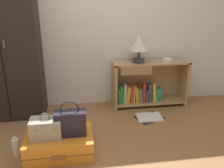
# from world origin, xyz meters

# --- Properties ---
(ground_plane) EXTENTS (9.00, 9.00, 0.00)m
(ground_plane) POSITION_xyz_m (0.00, 0.00, 0.00)
(ground_plane) COLOR olive
(back_wall) EXTENTS (6.40, 0.10, 2.60)m
(back_wall) POSITION_xyz_m (0.00, 1.50, 1.30)
(back_wall) COLOR silver
(back_wall) RESTS_ON ground_plane
(wardrobe) EXTENTS (0.87, 0.47, 2.13)m
(wardrobe) POSITION_xyz_m (-1.18, 1.20, 1.06)
(wardrobe) COLOR black
(wardrobe) RESTS_ON ground_plane
(bookshelf) EXTENTS (1.13, 0.34, 0.69)m
(bookshelf) POSITION_xyz_m (0.78, 1.27, 0.32)
(bookshelf) COLOR tan
(bookshelf) RESTS_ON ground_plane
(table_lamp) EXTENTS (0.28, 0.28, 0.40)m
(table_lamp) POSITION_xyz_m (0.64, 1.25, 0.96)
(table_lamp) COLOR #3D3838
(table_lamp) RESTS_ON bookshelf
(bowl) EXTENTS (0.14, 0.14, 0.05)m
(bowl) POSITION_xyz_m (1.07, 1.24, 0.71)
(bowl) COLOR silver
(bowl) RESTS_ON bookshelf
(suitcase_large) EXTENTS (0.71, 0.51, 0.23)m
(suitcase_large) POSITION_xyz_m (-0.49, 0.18, 0.11)
(suitcase_large) COLOR orange
(suitcase_large) RESTS_ON ground_plane
(train_case) EXTENTS (0.31, 0.21, 0.28)m
(train_case) POSITION_xyz_m (-0.61, 0.15, 0.33)
(train_case) COLOR #A89E8E
(train_case) RESTS_ON suitcase_large
(handbag) EXTENTS (0.33, 0.15, 0.38)m
(handbag) POSITION_xyz_m (-0.36, 0.16, 0.37)
(handbag) COLOR #231E2D
(handbag) RESTS_ON suitcase_large
(bottle) EXTENTS (0.07, 0.07, 0.22)m
(bottle) POSITION_xyz_m (-0.95, 0.21, 0.10)
(bottle) COLOR white
(bottle) RESTS_ON ground_plane
(open_book_on_floor) EXTENTS (0.44, 0.40, 0.02)m
(open_book_on_floor) POSITION_xyz_m (0.71, 0.81, 0.01)
(open_book_on_floor) COLOR white
(open_book_on_floor) RESTS_ON ground_plane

